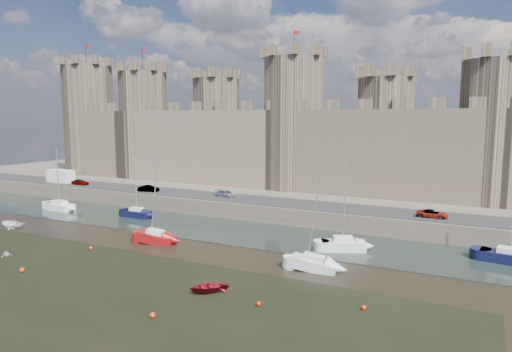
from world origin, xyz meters
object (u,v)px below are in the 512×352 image
(sailboat_2, at_px, (343,244))
(sailboat_3, at_px, (511,256))
(van, at_px, (61,176))
(car_1, at_px, (149,189))
(sailboat_4, at_px, (156,237))
(sailboat_5, at_px, (314,263))
(car_2, at_px, (226,194))
(car_0, at_px, (80,182))
(car_3, at_px, (432,214))
(sailboat_1, at_px, (137,213))
(sailboat_0, at_px, (59,206))

(sailboat_2, height_order, sailboat_3, sailboat_2)
(van, bearing_deg, car_1, -0.38)
(sailboat_4, distance_m, sailboat_5, 20.53)
(van, height_order, sailboat_4, sailboat_4)
(car_2, bearing_deg, car_1, 109.57)
(car_2, bearing_deg, sailboat_2, -105.50)
(car_0, distance_m, car_2, 31.02)
(car_3, height_order, sailboat_2, sailboat_2)
(car_1, bearing_deg, car_0, 75.21)
(car_0, distance_m, sailboat_1, 22.31)
(car_1, bearing_deg, car_3, -103.17)
(sailboat_1, distance_m, sailboat_5, 33.99)
(car_3, distance_m, van, 68.21)
(car_0, distance_m, sailboat_3, 71.17)
(sailboat_3, xyz_separation_m, sailboat_5, (-17.78, -11.36, -0.05))
(car_1, relative_size, van, 0.62)
(car_2, bearing_deg, van, 103.93)
(car_0, distance_m, car_1, 16.59)
(car_0, bearing_deg, sailboat_5, -112.90)
(car_0, distance_m, sailboat_5, 56.20)
(car_3, xyz_separation_m, sailboat_1, (-41.47, -8.30, -2.28))
(sailboat_1, bearing_deg, sailboat_2, -5.97)
(car_1, relative_size, sailboat_5, 0.35)
(car_1, bearing_deg, van, 73.60)
(car_1, xyz_separation_m, sailboat_3, (54.18, -6.96, -2.30))
(car_0, height_order, sailboat_4, sailboat_4)
(car_1, distance_m, sailboat_1, 9.06)
(car_3, xyz_separation_m, sailboat_2, (-8.35, -11.18, -2.19))
(car_3, bearing_deg, sailboat_2, 142.83)
(sailboat_0, distance_m, sailboat_1, 14.97)
(car_0, distance_m, van, 6.12)
(car_1, height_order, sailboat_3, sailboat_3)
(car_3, height_order, van, van)
(sailboat_0, distance_m, sailboat_3, 64.99)
(car_0, relative_size, sailboat_2, 0.33)
(car_0, bearing_deg, van, 79.53)
(car_0, height_order, car_2, car_0)
(sailboat_2, bearing_deg, car_0, 144.30)
(sailboat_0, bearing_deg, van, 142.11)
(car_0, distance_m, sailboat_4, 37.17)
(sailboat_3, bearing_deg, sailboat_0, -169.58)
(car_2, xyz_separation_m, sailboat_1, (-10.29, -9.43, -2.30))
(sailboat_1, xyz_separation_m, sailboat_3, (50.07, 0.77, 0.03))
(car_2, xyz_separation_m, sailboat_0, (-25.16, -11.17, -2.26))
(car_3, relative_size, van, 0.67)
(sailboat_2, bearing_deg, car_3, 28.97)
(sailboat_3, distance_m, sailboat_5, 21.10)
(sailboat_1, bearing_deg, sailboat_3, -0.12)
(car_0, xyz_separation_m, car_1, (16.59, -0.26, -0.01))
(sailboat_0, xyz_separation_m, sailboat_1, (14.87, 1.73, -0.04))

